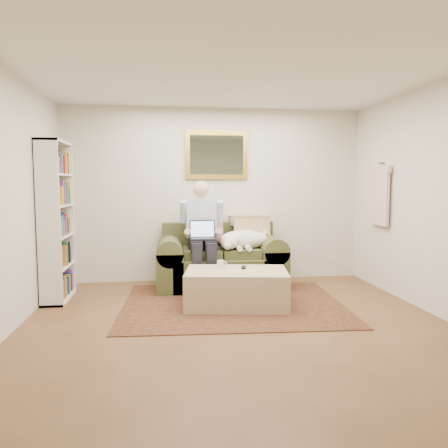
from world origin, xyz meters
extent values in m
cube|color=brown|center=(0.00, 0.00, 0.00)|extent=(4.50, 5.00, 0.01)
cube|color=white|center=(0.00, 0.00, 2.60)|extent=(4.50, 5.00, 0.01)
cube|color=silver|center=(0.00, 2.50, 1.30)|extent=(4.50, 0.01, 2.60)
cube|color=black|center=(0.07, 1.07, 0.01)|extent=(2.75, 2.25, 0.01)
cube|color=#4A4D29|center=(0.03, 1.98, 0.22)|extent=(1.36, 0.87, 0.44)
cube|color=#4A4D29|center=(0.03, 2.36, 0.67)|extent=(1.65, 0.19, 0.45)
cube|color=#4A4D29|center=(-0.68, 1.98, 0.27)|extent=(0.36, 0.87, 0.91)
cube|color=#4A4D29|center=(0.75, 1.98, 0.27)|extent=(0.36, 0.87, 0.91)
cube|color=#4A4D29|center=(-0.24, 1.92, 0.51)|extent=(0.52, 0.59, 0.13)
cube|color=#4A4D29|center=(0.30, 1.92, 0.51)|extent=(0.52, 0.59, 0.13)
cube|color=black|center=(-0.24, 1.72, 0.73)|extent=(0.35, 0.24, 0.02)
cube|color=black|center=(-0.24, 1.84, 0.85)|extent=(0.35, 0.07, 0.24)
cube|color=#99BFF2|center=(-0.24, 1.84, 0.85)|extent=(0.32, 0.05, 0.21)
cube|color=tan|center=(0.10, 0.99, 0.22)|extent=(1.30, 0.93, 0.44)
cylinder|color=white|center=(-0.07, 1.13, 0.49)|extent=(0.08, 0.08, 0.10)
cube|color=black|center=(0.21, 1.12, 0.45)|extent=(0.08, 0.16, 0.02)
cube|color=gold|center=(0.03, 2.48, 1.90)|extent=(0.94, 0.04, 0.72)
cube|color=gray|center=(0.03, 2.46, 1.90)|extent=(0.80, 0.01, 0.58)
camera|label=1|loc=(-0.70, -4.09, 1.47)|focal=35.00mm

